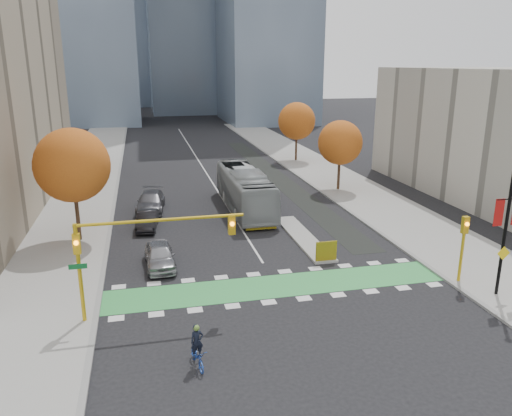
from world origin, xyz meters
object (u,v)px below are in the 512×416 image
parked_car_a (160,256)px  parked_car_b (147,220)px  tree_west (72,165)px  hazard_board (326,251)px  traffic_signal_east (463,239)px  tree_east_near (340,143)px  tree_east_far (297,121)px  cyclist (197,353)px  traffic_signal_west (132,243)px  bus (245,190)px  banner_lamppost (507,217)px  parked_car_c (151,202)px

parked_car_a → parked_car_b: 8.00m
parked_car_a → parked_car_b: parked_car_a is taller
tree_west → parked_car_a: 9.53m
hazard_board → traffic_signal_east: 8.26m
tree_east_near → tree_east_far: 16.01m
cyclist → parked_car_b: bearing=84.8°
hazard_board → traffic_signal_west: bearing=-158.5°
traffic_signal_west → traffic_signal_east: bearing=0.0°
tree_east_far → traffic_signal_west: tree_east_far is taller
tree_west → bus: tree_west is taller
banner_lamppost → parked_car_b: 25.12m
tree_east_near → parked_car_b: (-19.15, -8.13, -4.17)m
tree_east_far → traffic_signal_west: size_ratio=0.90×
tree_east_near → traffic_signal_west: (-19.93, -22.51, -0.83)m
cyclist → parked_car_a: cyclist is taller
tree_east_near → banner_lamppost: size_ratio=0.85×
traffic_signal_west → tree_west: bearing=108.0°
tree_east_near → traffic_signal_east: size_ratio=1.73×
banner_lamppost → cyclist: banner_lamppost is taller
tree_west → tree_east_near: (24.00, 10.00, -0.75)m
tree_west → banner_lamppost: bearing=-31.7°
bus → parked_car_a: 14.00m
traffic_signal_east → tree_east_far: bearing=87.0°
tree_east_near → traffic_signal_east: (-1.50, -22.51, -2.13)m
tree_west → traffic_signal_east: (22.50, -12.51, -2.88)m
cyclist → bus: bearing=63.2°
tree_east_far → banner_lamppost: bearing=-91.4°
hazard_board → tree_east_far: tree_east_far is taller
tree_east_near → traffic_signal_west: bearing=-131.5°
hazard_board → parked_car_c: parked_car_c is taller
tree_east_far → bus: 23.65m
parked_car_b → traffic_signal_west: bearing=-87.0°
bus → banner_lamppost: bearing=-63.0°
tree_west → bus: bearing=22.1°
traffic_signal_east → cyclist: 16.81m
parked_car_b → parked_car_c: parked_car_c is taller
parked_car_b → parked_car_c: bearing=91.5°
tree_west → parked_car_a: bearing=-48.1°
traffic_signal_east → bus: (-9.14, 17.93, -0.94)m
tree_east_far → parked_car_a: size_ratio=1.71×
cyclist → bus: 23.90m
tree_east_far → hazard_board: bearing=-104.1°
traffic_signal_west → bus: 20.32m
traffic_signal_west → parked_car_b: traffic_signal_west is taller
tree_east_near → traffic_signal_west: 30.08m
parked_car_a → tree_west: bearing=129.5°
parked_car_b → traffic_signal_east: bearing=-33.1°
parked_car_a → parked_car_c: parked_car_c is taller
traffic_signal_east → parked_car_b: size_ratio=0.97×
hazard_board → traffic_signal_west: traffic_signal_west is taller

